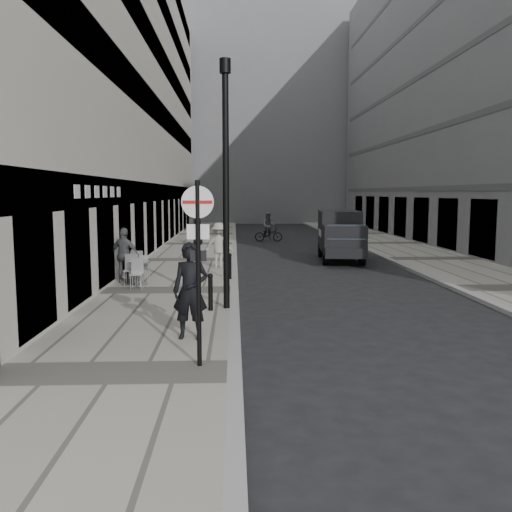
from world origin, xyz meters
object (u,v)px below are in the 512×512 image
Objects in this scene: sign_post at (198,248)px; lamppost at (226,172)px; panel_van at (340,233)px; cyclist at (269,230)px; walking_man at (190,291)px.

lamppost is at bearing 88.16° from sign_post.
panel_van is 10.20m from cyclist.
walking_man is 23.59m from cyclist.
sign_post is at bearing -103.98° from panel_van.
walking_man is 0.32× the size of lamppost.
cyclist is (3.06, 23.38, -0.37)m from walking_man.
lamppost is 20.80m from cyclist.
lamppost is 1.26× the size of panel_van.
lamppost reaches higher than walking_man.
sign_post is 1.68× the size of cyclist.
cyclist is at bearing 83.36° from lamppost.
panel_van reaches higher than cyclist.
sign_post is 4.90m from lamppost.
walking_man is 14.70m from panel_van.
sign_post is at bearing -95.31° from cyclist.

